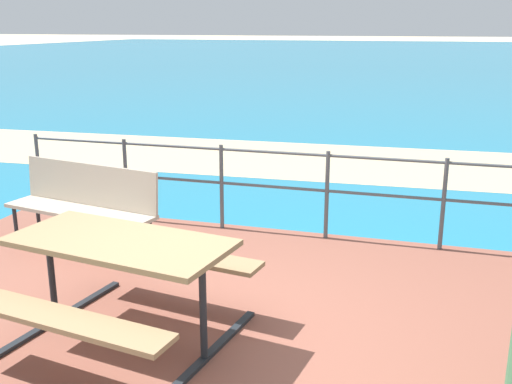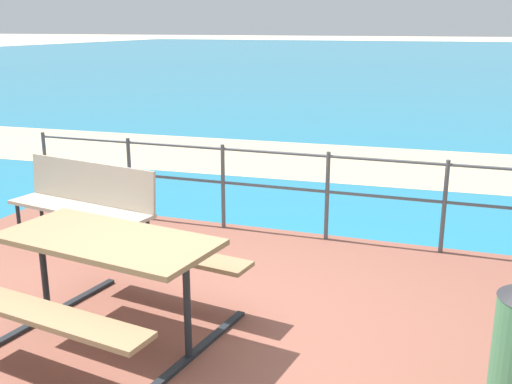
{
  "view_description": "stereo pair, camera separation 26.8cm",
  "coord_description": "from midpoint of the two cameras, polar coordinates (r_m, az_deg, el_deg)",
  "views": [
    {
      "loc": [
        1.58,
        -3.54,
        2.28
      ],
      "look_at": [
        -0.13,
        2.26,
        0.57
      ],
      "focal_mm": 41.84,
      "sensor_mm": 36.0,
      "label": 1
    },
    {
      "loc": [
        1.83,
        -3.46,
        2.28
      ],
      "look_at": [
        -0.13,
        2.26,
        0.57
      ],
      "focal_mm": 41.84,
      "sensor_mm": 36.0,
      "label": 2
    }
  ],
  "objects": [
    {
      "name": "railing_fence",
      "position": [
        6.42,
        0.45,
        1.16
      ],
      "size": [
        5.94,
        0.04,
        0.95
      ],
      "color": "#4C5156",
      "rests_on": "patio_paving"
    },
    {
      "name": "ground_plane",
      "position": [
        4.51,
        -8.56,
        -14.77
      ],
      "size": [
        240.0,
        240.0,
        0.0
      ],
      "primitive_type": "plane",
      "color": "beige"
    },
    {
      "name": "picnic_table",
      "position": [
        4.35,
        -14.54,
        -6.74
      ],
      "size": [
        1.77,
        1.7,
        0.78
      ],
      "rotation": [
        0.0,
        0.0,
        -0.15
      ],
      "color": "#8C704C",
      "rests_on": "patio_paving"
    },
    {
      "name": "park_bench",
      "position": [
        6.17,
        -17.3,
        -0.76
      ],
      "size": [
        1.68,
        0.7,
        0.89
      ],
      "rotation": [
        0.0,
        0.0,
        -0.18
      ],
      "color": "tan",
      "rests_on": "patio_paving"
    },
    {
      "name": "sea_water",
      "position": [
        43.59,
        14.47,
        12.27
      ],
      "size": [
        90.0,
        90.0,
        0.01
      ],
      "primitive_type": "cube",
      "color": "teal",
      "rests_on": "ground"
    },
    {
      "name": "patio_paving",
      "position": [
        4.5,
        -8.57,
        -14.44
      ],
      "size": [
        6.4,
        5.2,
        0.06
      ],
      "primitive_type": "cube",
      "color": "brown",
      "rests_on": "ground"
    },
    {
      "name": "beach_strip",
      "position": [
        10.32,
        6.48,
        2.92
      ],
      "size": [
        54.08,
        5.23,
        0.01
      ],
      "primitive_type": "cube",
      "rotation": [
        0.0,
        0.0,
        0.04
      ],
      "color": "tan",
      "rests_on": "ground"
    }
  ]
}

